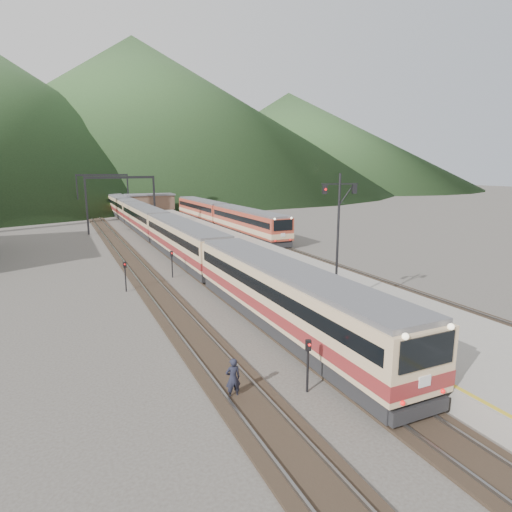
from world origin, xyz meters
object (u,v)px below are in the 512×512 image
main_train (144,218)px  signal_mast (338,227)px  second_train (222,216)px  worker (233,378)px

main_train → signal_mast: 41.91m
main_train → second_train: bearing=-3.5°
main_train → signal_mast: (3.53, -41.60, 3.62)m
worker → signal_mast: bearing=-143.8°
main_train → second_train: (11.50, -0.71, -0.10)m
main_train → worker: 47.63m
main_train → worker: main_train is taller
second_train → worker: bearing=-109.9°
signal_mast → worker: (-8.91, -5.70, -4.85)m
signal_mast → second_train: bearing=79.0°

